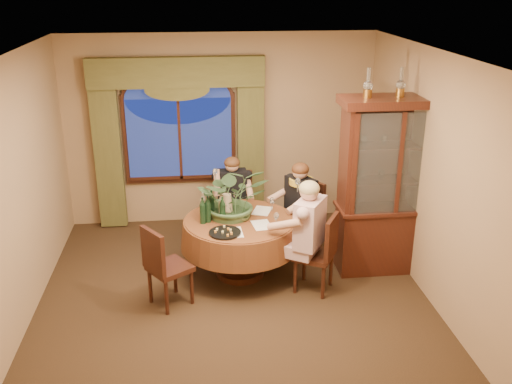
{
  "coord_description": "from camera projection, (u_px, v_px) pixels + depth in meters",
  "views": [
    {
      "loc": [
        -0.39,
        -5.64,
        3.55
      ],
      "look_at": [
        0.32,
        0.7,
        1.1
      ],
      "focal_mm": 40.0,
      "sensor_mm": 36.0,
      "label": 1
    }
  ],
  "objects": [
    {
      "name": "chair_right",
      "position": [
        314.0,
        253.0,
        6.7
      ],
      "size": [
        0.57,
        0.57,
        0.96
      ],
      "primitive_type": "cube",
      "rotation": [
        0.0,
        0.0,
        1.07
      ],
      "color": "black",
      "rests_on": "floor"
    },
    {
      "name": "oil_lamp_right",
      "position": [
        433.0,
        81.0,
        6.56
      ],
      "size": [
        0.11,
        0.11,
        0.34
      ],
      "primitive_type": null,
      "color": "#A5722D",
      "rests_on": "china_cabinet"
    },
    {
      "name": "tasting_paper_0",
      "position": [
        262.0,
        225.0,
        6.78
      ],
      "size": [
        0.25,
        0.32,
        0.0
      ],
      "primitive_type": "cube",
      "rotation": [
        0.0,
        0.0,
        0.13
      ],
      "color": "white",
      "rests_on": "dining_table"
    },
    {
      "name": "ceiling",
      "position": [
        231.0,
        56.0,
        5.54
      ],
      "size": [
        5.0,
        5.0,
        0.0
      ],
      "primitive_type": "plane",
      "rotation": [
        3.14,
        0.0,
        0.0
      ],
      "color": "white",
      "rests_on": "wall_back"
    },
    {
      "name": "china_cabinet",
      "position": [
        391.0,
        187.0,
        6.98
      ],
      "size": [
        1.37,
        0.54,
        2.22
      ],
      "primitive_type": "cube",
      "color": "#331711",
      "rests_on": "floor"
    },
    {
      "name": "wine_glass_person_scarf",
      "position": [
        272.0,
        204.0,
        7.16
      ],
      "size": [
        0.07,
        0.07,
        0.18
      ],
      "primitive_type": null,
      "color": "silver",
      "rests_on": "dining_table"
    },
    {
      "name": "drapery_right",
      "position": [
        251.0,
        146.0,
        8.38
      ],
      "size": [
        0.38,
        0.14,
        2.32
      ],
      "primitive_type": "cube",
      "color": "#4E4E25",
      "rests_on": "floor"
    },
    {
      "name": "wine_glass_person_pink",
      "position": [
        276.0,
        220.0,
        6.71
      ],
      "size": [
        0.07,
        0.07,
        0.18
      ],
      "primitive_type": null,
      "color": "silver",
      "rests_on": "dining_table"
    },
    {
      "name": "tasting_paper_1",
      "position": [
        262.0,
        211.0,
        7.19
      ],
      "size": [
        0.3,
        0.35,
        0.0
      ],
      "primitive_type": "cube",
      "rotation": [
        0.0,
        0.0,
        -0.35
      ],
      "color": "white",
      "rests_on": "dining_table"
    },
    {
      "name": "wall_back",
      "position": [
        221.0,
        130.0,
        8.36
      ],
      "size": [
        4.5,
        0.0,
        4.5
      ],
      "primitive_type": "plane",
      "rotation": [
        1.57,
        0.0,
        0.0
      ],
      "color": "#9E7F5D",
      "rests_on": "ground"
    },
    {
      "name": "stoneware_vase",
      "position": [
        227.0,
        205.0,
        7.0
      ],
      "size": [
        0.15,
        0.15,
        0.28
      ],
      "primitive_type": null,
      "color": "tan",
      "rests_on": "dining_table"
    },
    {
      "name": "chair_front_left",
      "position": [
        170.0,
        266.0,
        6.41
      ],
      "size": [
        0.58,
        0.58,
        0.96
      ],
      "primitive_type": "cube",
      "rotation": [
        0.0,
        0.0,
        -0.96
      ],
      "color": "black",
      "rests_on": "floor"
    },
    {
      "name": "wine_bottle_5",
      "position": [
        208.0,
        209.0,
        6.82
      ],
      "size": [
        0.07,
        0.07,
        0.33
      ],
      "primitive_type": "cylinder",
      "color": "black",
      "rests_on": "dining_table"
    },
    {
      "name": "oil_lamp_left",
      "position": [
        368.0,
        83.0,
        6.48
      ],
      "size": [
        0.11,
        0.11,
        0.34
      ],
      "primitive_type": null,
      "color": "#A5722D",
      "rests_on": "china_cabinet"
    },
    {
      "name": "swag_valance",
      "position": [
        176.0,
        72.0,
        7.85
      ],
      "size": [
        2.45,
        0.16,
        0.42
      ],
      "primitive_type": null,
      "color": "#4E4E25",
      "rests_on": "wall_back"
    },
    {
      "name": "chair_back",
      "position": [
        238.0,
        208.0,
        7.98
      ],
      "size": [
        0.44,
        0.44,
        0.96
      ],
      "primitive_type": "cube",
      "rotation": [
        0.0,
        0.0,
        -3.2
      ],
      "color": "black",
      "rests_on": "floor"
    },
    {
      "name": "wine_bottle_4",
      "position": [
        212.0,
        203.0,
        7.0
      ],
      "size": [
        0.07,
        0.07,
        0.33
      ],
      "primitive_type": "cylinder",
      "color": "black",
      "rests_on": "dining_table"
    },
    {
      "name": "drapery_left",
      "position": [
        108.0,
        151.0,
        8.16
      ],
      "size": [
        0.38,
        0.14,
        2.32
      ],
      "primitive_type": "cube",
      "color": "#4E4E25",
      "rests_on": "floor"
    },
    {
      "name": "person_pink",
      "position": [
        309.0,
        238.0,
        6.59
      ],
      "size": [
        0.65,
        0.67,
        1.39
      ],
      "primitive_type": null,
      "rotation": [
        0.0,
        0.0,
        1.01
      ],
      "color": "#CFA8A9",
      "rests_on": "floor"
    },
    {
      "name": "person_back",
      "position": [
        232.0,
        200.0,
        7.88
      ],
      "size": [
        0.46,
        0.42,
        1.25
      ],
      "primitive_type": null,
      "rotation": [
        0.0,
        0.0,
        -3.12
      ],
      "color": "black",
      "rests_on": "floor"
    },
    {
      "name": "window",
      "position": [
        180.0,
        139.0,
        8.27
      ],
      "size": [
        1.62,
        0.1,
        1.32
      ],
      "primitive_type": null,
      "color": "navy",
      "rests_on": "wall_back"
    },
    {
      "name": "wine_bottle_1",
      "position": [
        203.0,
        206.0,
        6.92
      ],
      "size": [
        0.07,
        0.07,
        0.33
      ],
      "primitive_type": "cylinder",
      "color": "tan",
      "rests_on": "dining_table"
    },
    {
      "name": "cheese_platter",
      "position": [
        225.0,
        233.0,
        6.56
      ],
      "size": [
        0.37,
        0.37,
        0.02
      ],
      "primitive_type": "cylinder",
      "color": "black",
      "rests_on": "dining_table"
    },
    {
      "name": "person_scarf",
      "position": [
        300.0,
        210.0,
        7.47
      ],
      "size": [
        0.6,
        0.62,
        1.31
      ],
      "primitive_type": null,
      "rotation": [
        0.0,
        0.0,
        -4.23
      ],
      "color": "black",
      "rests_on": "floor"
    },
    {
      "name": "chair_back_right",
      "position": [
        302.0,
        218.0,
        7.65
      ],
      "size": [
        0.58,
        0.58,
        0.96
      ],
      "primitive_type": "cube",
      "rotation": [
        0.0,
        0.0,
        -4.14
      ],
      "color": "black",
      "rests_on": "floor"
    },
    {
      "name": "wine_bottle_0",
      "position": [
        223.0,
        210.0,
        6.8
      ],
      "size": [
        0.07,
        0.07,
        0.33
      ],
      "primitive_type": "cylinder",
      "color": "black",
      "rests_on": "dining_table"
    },
    {
      "name": "dining_table",
      "position": [
        240.0,
        247.0,
        7.08
      ],
      "size": [
        1.74,
        1.74,
        0.75
      ],
      "primitive_type": "cylinder",
      "rotation": [
        0.0,
        0.0,
        -0.22
      ],
      "color": "maroon",
      "rests_on": "floor"
    },
    {
      "name": "oil_lamp_center",
      "position": [
        401.0,
        82.0,
        6.52
      ],
      "size": [
        0.11,
        0.11,
        0.34
      ],
      "primitive_type": null,
      "color": "#A5722D",
      "rests_on": "china_cabinet"
    },
    {
      "name": "wine_glass_person_back",
      "position": [
        236.0,
        198.0,
        7.36
      ],
      "size": [
        0.07,
        0.07,
        0.18
      ],
      "primitive_type": null,
      "color": "silver",
      "rests_on": "dining_table"
    },
    {
      "name": "wine_bottle_2",
      "position": [
        221.0,
        206.0,
        6.9
      ],
      "size": [
        0.07,
        0.07,
        0.33
      ],
      "primitive_type": "cylinder",
      "color": "tan",
      "rests_on": "dining_table"
    },
    {
      "name": "wine_bottle_3",
      "position": [
        203.0,
        210.0,
        6.78
      ],
      "size": [
        0.07,
        0.07,
        0.33
      ],
      "primitive_type": "cylinder",
      "color": "black",
      "rests_on": "dining_table"
    },
    {
      "name": "tasting_paper_2",
      "position": [
        233.0,
        232.0,
        6.58
      ],
      "size": [
        0.22,
        0.31,
        0.0
      ],
      "primitive_type": "cube",
      "rotation": [
        0.0,
        0.0,
        0.04
      ],
      "color": "white",
      "rests_on": "dining_table"
    },
    {
      "name": "arched_transom",
      "position": [
        177.0,
        86.0,
        7.99
      ],
      "size": [
        1.6,
        0.06,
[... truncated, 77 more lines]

